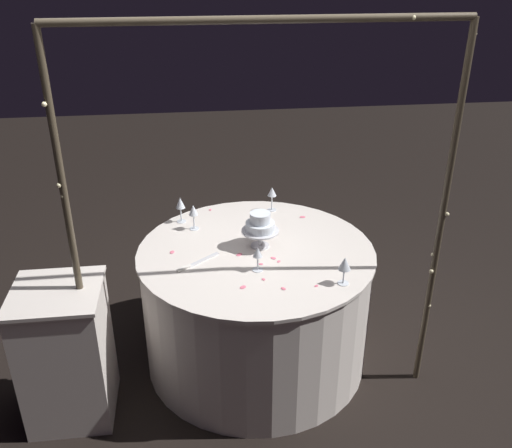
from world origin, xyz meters
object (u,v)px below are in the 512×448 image
(decorative_arch, at_px, (264,175))
(wine_glass_4, at_px, (272,193))
(side_table, at_px, (67,353))
(main_table, at_px, (256,305))
(wine_glass_2, at_px, (258,254))
(wine_glass_0, at_px, (345,264))
(cake_knife, at_px, (196,263))
(tiered_cake, at_px, (260,225))
(wine_glass_3, at_px, (180,204))
(wine_glass_1, at_px, (193,211))

(decorative_arch, height_order, wine_glass_4, decorative_arch)
(decorative_arch, height_order, side_table, decorative_arch)
(main_table, xyz_separation_m, wine_glass_2, (0.02, 0.23, 0.50))
(wine_glass_0, distance_m, wine_glass_4, 0.98)
(wine_glass_0, xyz_separation_m, cake_knife, (0.77, -0.30, -0.11))
(wine_glass_2, bearing_deg, tiered_cake, -100.15)
(decorative_arch, xyz_separation_m, tiered_cake, (-0.03, -0.36, -0.46))
(tiered_cake, xyz_separation_m, wine_glass_3, (0.46, -0.39, -0.01))
(decorative_arch, xyz_separation_m, wine_glass_2, (0.02, -0.09, -0.49))
(wine_glass_3, height_order, wine_glass_4, wine_glass_3)
(tiered_cake, relative_size, cake_knife, 0.90)
(tiered_cake, xyz_separation_m, wine_glass_1, (0.38, -0.28, -0.02))
(wine_glass_0, height_order, wine_glass_1, wine_glass_1)
(side_table, bearing_deg, cake_knife, -163.46)
(wine_glass_3, bearing_deg, side_table, 49.67)
(wine_glass_0, height_order, wine_glass_4, wine_glass_4)
(tiered_cake, bearing_deg, cake_knife, 22.36)
(wine_glass_0, height_order, wine_glass_2, wine_glass_0)
(wine_glass_2, bearing_deg, wine_glass_3, -57.82)
(main_table, bearing_deg, decorative_arch, 89.98)
(side_table, xyz_separation_m, wine_glass_1, (-0.73, -0.65, 0.51))
(wine_glass_1, distance_m, cake_knife, 0.45)
(decorative_arch, bearing_deg, wine_glass_2, -78.24)
(wine_glass_1, distance_m, wine_glass_2, 0.64)
(decorative_arch, xyz_separation_m, wine_glass_1, (0.35, -0.64, -0.47))
(decorative_arch, distance_m, wine_glass_3, 0.98)
(wine_glass_4, bearing_deg, decorative_arch, 78.42)
(wine_glass_3, bearing_deg, wine_glass_1, 125.31)
(wine_glass_3, bearing_deg, wine_glass_4, -170.56)
(side_table, bearing_deg, wine_glass_4, -145.44)
(wine_glass_0, bearing_deg, wine_glass_4, -75.87)
(tiered_cake, height_order, wine_glass_2, tiered_cake)
(wine_glass_1, xyz_separation_m, wine_glass_4, (-0.53, -0.21, 0.00))
(wine_glass_0, xyz_separation_m, wine_glass_4, (0.24, -0.95, 0.01))
(wine_glass_2, xyz_separation_m, cake_knife, (0.34, -0.11, -0.10))
(wine_glass_3, relative_size, wine_glass_4, 1.01)
(wine_glass_3, xyz_separation_m, wine_glass_4, (-0.61, -0.10, 0.00))
(wine_glass_3, bearing_deg, wine_glass_2, 122.18)
(wine_glass_3, bearing_deg, wine_glass_0, 134.89)
(wine_glass_2, distance_m, cake_knife, 0.37)
(main_table, xyz_separation_m, tiered_cake, (-0.03, -0.04, 0.53))
(main_table, distance_m, side_table, 1.13)
(wine_glass_1, height_order, wine_glass_2, wine_glass_1)
(decorative_arch, bearing_deg, side_table, 0.82)
(wine_glass_3, relative_size, cake_knife, 0.69)
(wine_glass_4, bearing_deg, cake_knife, 50.76)
(wine_glass_3, bearing_deg, main_table, 135.06)
(wine_glass_2, xyz_separation_m, wine_glass_3, (0.41, -0.66, 0.02))
(wine_glass_2, bearing_deg, wine_glass_4, -104.24)
(wine_glass_0, bearing_deg, wine_glass_3, -45.11)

